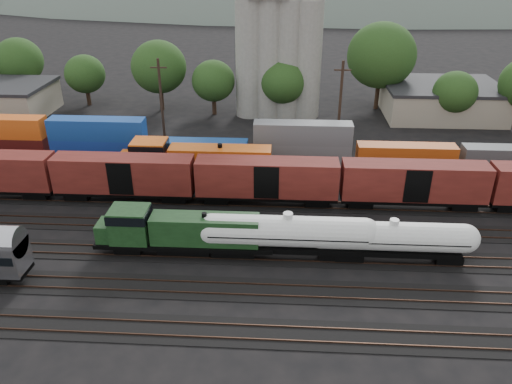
# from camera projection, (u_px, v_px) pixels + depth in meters

# --- Properties ---
(ground) EXTENTS (600.00, 600.00, 0.00)m
(ground) POSITION_uv_depth(u_px,v_px,m) (235.00, 227.00, 49.97)
(ground) COLOR black
(tracks) EXTENTS (180.00, 33.20, 0.20)m
(tracks) POSITION_uv_depth(u_px,v_px,m) (235.00, 227.00, 49.95)
(tracks) COLOR black
(tracks) RESTS_ON ground
(green_locomotive) EXTENTS (16.03, 2.83, 4.24)m
(green_locomotive) POSITION_uv_depth(u_px,v_px,m) (174.00, 231.00, 44.68)
(green_locomotive) COLOR black
(green_locomotive) RESTS_ON ground
(tank_car_a) EXTENTS (16.31, 2.92, 4.28)m
(tank_car_a) POSITION_uv_depth(u_px,v_px,m) (287.00, 233.00, 44.10)
(tank_car_a) COLOR white
(tank_car_a) RESTS_ON ground
(tank_car_b) EXTENTS (15.04, 2.69, 3.94)m
(tank_car_b) POSITION_uv_depth(u_px,v_px,m) (392.00, 238.00, 43.71)
(tank_car_b) COLOR white
(tank_car_b) RESTS_ON ground
(orange_locomotive) EXTENTS (19.54, 3.26, 4.88)m
(orange_locomotive) POSITION_uv_depth(u_px,v_px,m) (192.00, 161.00, 57.94)
(orange_locomotive) COLOR black
(orange_locomotive) RESTS_ON ground
(boxcar_string) EXTENTS (153.60, 2.90, 4.20)m
(boxcar_string) POSITION_uv_depth(u_px,v_px,m) (195.00, 177.00, 53.26)
(boxcar_string) COLOR black
(boxcar_string) RESTS_ON ground
(container_wall) EXTENTS (160.00, 2.60, 5.80)m
(container_wall) POSITION_uv_depth(u_px,v_px,m) (145.00, 145.00, 62.81)
(container_wall) COLOR black
(container_wall) RESTS_ON ground
(grain_silo) EXTENTS (13.40, 5.00, 29.00)m
(grain_silo) POSITION_uv_depth(u_px,v_px,m) (277.00, 45.00, 76.80)
(grain_silo) COLOR gray
(grain_silo) RESTS_ON ground
(industrial_sheds) EXTENTS (119.38, 17.26, 5.10)m
(industrial_sheds) POSITION_uv_depth(u_px,v_px,m) (297.00, 102.00, 79.88)
(industrial_sheds) COLOR #9E937F
(industrial_sheds) RESTS_ON ground
(tree_band) EXTENTS (161.72, 21.56, 14.25)m
(tree_band) POSITION_uv_depth(u_px,v_px,m) (313.00, 71.00, 79.71)
(tree_band) COLOR black
(tree_band) RESTS_ON ground
(utility_poles) EXTENTS (122.20, 0.36, 12.00)m
(utility_poles) POSITION_uv_depth(u_px,v_px,m) (250.00, 103.00, 66.77)
(utility_poles) COLOR black
(utility_poles) RESTS_ON ground
(distant_hills) EXTENTS (860.00, 286.00, 130.00)m
(distant_hills) POSITION_uv_depth(u_px,v_px,m) (319.00, 29.00, 289.66)
(distant_hills) COLOR #59665B
(distant_hills) RESTS_ON ground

